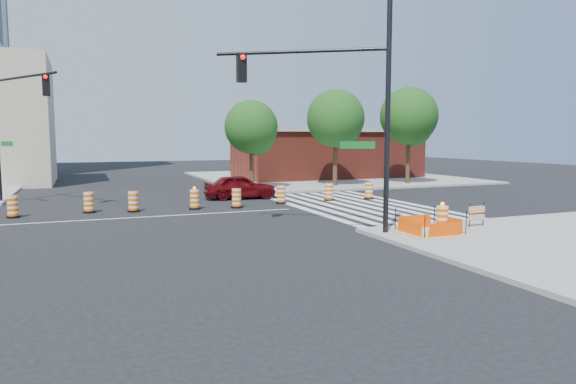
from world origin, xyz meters
The scene contains 22 objects.
ground centered at (0.00, 0.00, 0.00)m, with size 120.00×120.00×0.00m, color black.
sidewalk_ne centered at (18.00, 18.00, 0.07)m, with size 22.00×22.00×0.15m, color gray.
crosswalk_east centered at (10.95, 0.00, 0.01)m, with size 6.75×13.50×0.01m.
lane_centerline centered at (0.00, 0.00, 0.01)m, with size 14.00×0.12×0.01m, color silver.
excavation_pit centered at (9.00, -9.00, 0.22)m, with size 2.20×2.20×0.90m.
brick_storefront centered at (18.00, 18.00, 2.32)m, with size 16.50×8.50×4.60m.
red_coupe centered at (5.97, 5.36, 0.74)m, with size 1.74×4.33×1.48m, color #55070B.
signal_pole_se centered at (6.08, -7.21, 5.32)m, with size 5.61×3.69×8.69m.
signal_pole_nw centered at (-6.27, 6.77, 5.24)m, with size 3.51×5.61×8.57m.
pit_drum centered at (9.80, -8.69, 0.61)m, with size 0.56×0.56×1.10m.
barricade centered at (11.67, -8.46, 0.68)m, with size 0.83×0.09×0.97m.
tree_north_c centered at (8.14, 9.65, 4.22)m, with size 3.69×3.69×6.28m.
tree_north_d centered at (14.71, 9.75, 4.87)m, with size 4.27×4.27×7.26m.
tree_north_e centered at (20.90, 9.36, 5.11)m, with size 4.48×4.48×7.61m.
median_drum_2 centered at (-5.91, 2.06, 0.48)m, with size 0.60×0.60×1.02m.
median_drum_3 centered at (-2.63, 2.44, 0.48)m, with size 0.60×0.60×1.02m.
median_drum_4 centered at (-0.57, 1.96, 0.48)m, with size 0.60×0.60×1.02m.
median_drum_5 centered at (2.46, 1.74, 0.49)m, with size 0.60×0.60×1.18m.
median_drum_6 centered at (4.62, 1.44, 0.48)m, with size 0.60×0.60×1.02m.
median_drum_7 centered at (7.44, 2.23, 0.48)m, with size 0.60×0.60×1.02m.
median_drum_8 centered at (10.56, 2.46, 0.48)m, with size 0.60×0.60×1.02m.
median_drum_9 centered at (13.12, 2.22, 0.48)m, with size 0.60×0.60×1.02m.
Camera 1 is at (-2.88, -24.43, 3.66)m, focal length 32.00 mm.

